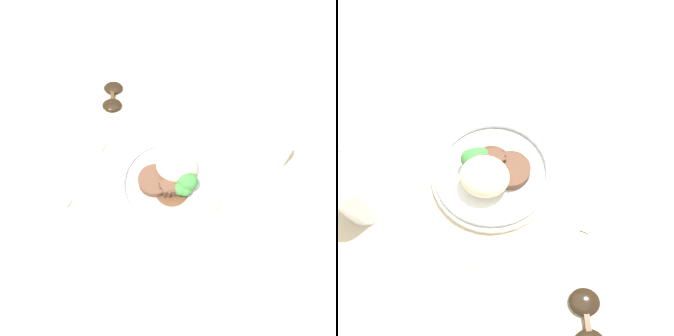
% 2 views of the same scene
% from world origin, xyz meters
% --- Properties ---
extents(ground_plane, '(8.00, 8.00, 0.00)m').
position_xyz_m(ground_plane, '(0.00, 0.00, 0.00)').
color(ground_plane, tan).
extents(dining_table, '(1.54, 1.05, 0.05)m').
position_xyz_m(dining_table, '(0.00, 0.00, 0.02)').
color(dining_table, beige).
rests_on(dining_table, ground).
extents(napkin, '(0.16, 0.14, 0.00)m').
position_xyz_m(napkin, '(-0.20, 0.01, 0.05)').
color(napkin, white).
rests_on(napkin, dining_table).
extents(plate, '(0.23, 0.23, 0.08)m').
position_xyz_m(plate, '(-0.00, 0.02, 0.07)').
color(plate, white).
rests_on(plate, dining_table).
extents(juice_glass, '(0.07, 0.07, 0.11)m').
position_xyz_m(juice_glass, '(0.20, 0.13, 0.10)').
color(juice_glass, '#F4AD19').
rests_on(juice_glass, dining_table).
extents(fork, '(0.04, 0.17, 0.00)m').
position_xyz_m(fork, '(-0.20, 0.03, 0.05)').
color(fork, '#ADADB2').
rests_on(fork, napkin).
extents(knife, '(0.20, 0.06, 0.00)m').
position_xyz_m(knife, '(0.00, 0.19, 0.05)').
color(knife, '#ADADB2').
rests_on(knife, dining_table).
extents(spoon, '(0.16, 0.05, 0.01)m').
position_xyz_m(spoon, '(0.30, 0.02, 0.05)').
color(spoon, '#ADADB2').
rests_on(spoon, dining_table).
extents(sunglasses, '(0.07, 0.11, 0.02)m').
position_xyz_m(sunglasses, '(-0.21, 0.24, 0.05)').
color(sunglasses, black).
rests_on(sunglasses, dining_table).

